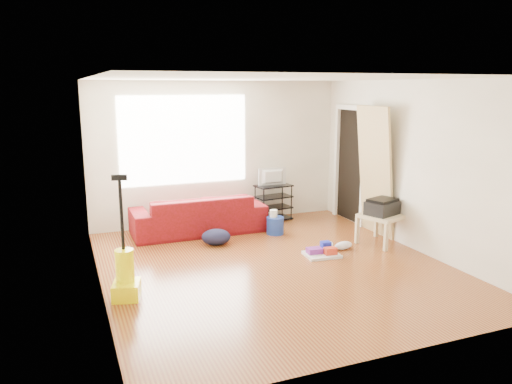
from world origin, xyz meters
name	(u,v)px	position (x,y,z in m)	size (l,w,h in m)	color
room	(275,174)	(0.07, 0.15, 1.25)	(4.51, 5.01, 2.51)	maroon
sofa	(199,232)	(-0.53, 1.95, 0.00)	(2.19, 0.86, 0.64)	#4A0C04
tv_stand	(273,202)	(0.95, 2.22, 0.33)	(0.69, 0.46, 0.65)	black
tv	(273,177)	(0.95, 2.22, 0.80)	(0.53, 0.07, 0.31)	black
side_table	(382,219)	(1.95, 0.32, 0.39)	(0.74, 0.74, 0.47)	tan
printer	(382,207)	(1.95, 0.32, 0.59)	(0.57, 0.50, 0.25)	black
bucket	(275,234)	(0.63, 1.39, 0.00)	(0.29, 0.29, 0.29)	navy
toilet_paper	(274,222)	(0.61, 1.42, 0.20)	(0.13, 0.13, 0.12)	silver
cleaning_tray	(322,252)	(0.83, 0.15, 0.05)	(0.51, 0.43, 0.17)	silver
backpack	(216,245)	(-0.45, 1.20, 0.00)	(0.45, 0.36, 0.25)	black
sneakers	(336,246)	(1.14, 0.30, 0.06)	(0.54, 0.30, 0.12)	white
vacuum	(126,276)	(-2.00, -0.30, 0.27)	(0.38, 0.41, 1.44)	#FFF600
door_panel	(372,234)	(2.13, 0.80, 0.00)	(0.04, 0.84, 2.11)	tan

